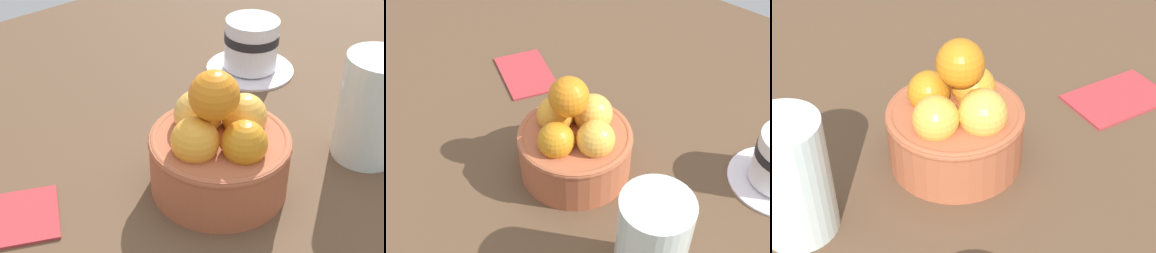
# 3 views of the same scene
# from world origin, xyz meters

# --- Properties ---
(ground_plane) EXTENTS (1.36, 1.03, 0.04)m
(ground_plane) POSITION_xyz_m (0.00, 0.00, -0.02)
(ground_plane) COLOR brown
(terracotta_bowl) EXTENTS (0.14, 0.14, 0.13)m
(terracotta_bowl) POSITION_xyz_m (-0.00, 0.00, 0.05)
(terracotta_bowl) COLOR #AD5938
(terracotta_bowl) RESTS_ON ground_plane
(coffee_cup) EXTENTS (0.12, 0.12, 0.07)m
(coffee_cup) POSITION_xyz_m (0.20, 0.15, 0.03)
(coffee_cup) COLOR white
(coffee_cup) RESTS_ON ground_plane
(water_glass) EXTENTS (0.07, 0.07, 0.12)m
(water_glass) POSITION_xyz_m (0.15, -0.06, 0.06)
(water_glass) COLOR silver
(water_glass) RESTS_ON ground_plane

